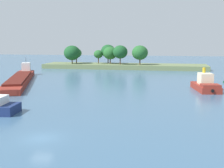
% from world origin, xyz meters
% --- Properties ---
extents(ground_plane, '(400.00, 400.00, 0.00)m').
position_xyz_m(ground_plane, '(0.00, 0.00, 0.00)').
color(ground_plane, '#3D607F').
extents(treeline_island, '(67.75, 14.34, 9.88)m').
position_xyz_m(treeline_island, '(-6.13, 90.66, 3.45)').
color(treeline_island, '#66754C').
rests_on(treeline_island, ground).
extents(cargo_barge, '(19.99, 41.21, 5.95)m').
position_xyz_m(cargo_barge, '(-25.87, 44.24, 0.97)').
color(cargo_barge, maroon).
rests_on(cargo_barge, ground).
extents(tugboat, '(5.99, 11.59, 5.21)m').
position_xyz_m(tugboat, '(23.55, 39.08, 1.35)').
color(tugboat, maroon).
rests_on(tugboat, ground).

